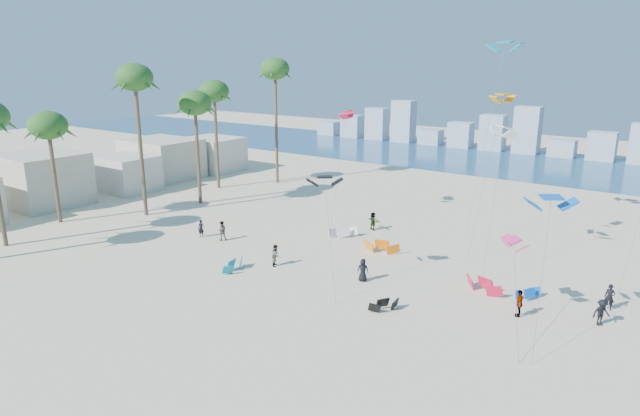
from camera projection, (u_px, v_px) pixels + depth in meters
The scene contains 10 objects.
ground at pixel (141, 319), 35.88m from camera, with size 220.00×220.00×0.00m, color beige.
ocean at pixel (499, 160), 92.28m from camera, with size 220.00×220.00×0.00m, color navy.
kitesurfer_near at pixel (201, 229), 52.24m from camera, with size 0.62×0.41×1.69m, color black.
kitesurfer_mid at pixel (276, 255), 44.96m from camera, with size 0.88×0.68×1.80m, color gray.
kitesurfers_far at pixel (409, 259), 44.06m from camera, with size 33.24×12.80×1.88m.
grounded_kites at pixel (388, 262), 44.60m from camera, with size 22.72×15.24×1.03m.
flying_kites at pixel (478, 121), 43.62m from camera, with size 30.13×24.45×18.64m.
palm_row at pixel (131, 100), 57.59m from camera, with size 9.91×44.80×16.71m.
beachfront_buildings at pixel (111, 170), 70.48m from camera, with size 11.50×43.00×6.00m.
distant_skyline at pixel (512, 135), 99.97m from camera, with size 85.00×3.00×8.40m.
Camera 1 is at (28.67, -19.68, 16.44)m, focal length 30.73 mm.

